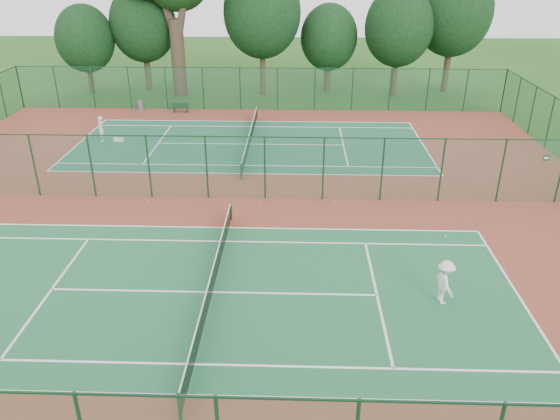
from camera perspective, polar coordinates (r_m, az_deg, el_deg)
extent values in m
plane|color=#225119|center=(29.57, -4.53, 1.25)|extent=(120.00, 120.00, 0.00)
cube|color=brown|center=(29.56, -4.53, 1.26)|extent=(40.00, 36.00, 0.01)
cube|color=#1E6138|center=(21.75, -7.02, -8.53)|extent=(23.77, 10.97, 0.01)
cube|color=#1C5A3D|center=(37.90, -3.11, 6.89)|extent=(23.77, 10.97, 0.01)
cube|color=#18482F|center=(46.07, -2.23, 12.53)|extent=(40.00, 0.02, 3.50)
cube|color=#153A22|center=(45.71, -2.27, 14.62)|extent=(40.00, 0.05, 0.05)
cube|color=#13341F|center=(12.75, -13.96, -18.29)|extent=(40.00, 0.05, 0.05)
cube|color=#1C5438|center=(28.89, -4.65, 4.42)|extent=(40.00, 0.02, 3.50)
cube|color=#14391C|center=(28.32, -4.77, 7.64)|extent=(40.00, 0.05, 0.05)
cylinder|color=#14391B|center=(16.59, -10.45, -19.58)|extent=(0.10, 0.10, 0.97)
cylinder|color=#14391B|center=(27.02, -5.14, -0.08)|extent=(0.10, 0.10, 0.97)
cube|color=black|center=(21.49, -7.09, -7.49)|extent=(0.02, 12.80, 0.85)
cube|color=silver|center=(21.26, -7.15, -6.50)|extent=(0.04, 12.80, 0.06)
cylinder|color=#163D22|center=(31.76, -4.08, 3.99)|extent=(0.10, 0.10, 0.97)
cylinder|color=#163D22|center=(43.87, -2.44, 10.15)|extent=(0.10, 0.10, 0.97)
cube|color=black|center=(37.76, -3.13, 7.56)|extent=(0.02, 12.80, 0.85)
cube|color=white|center=(37.62, -3.15, 8.19)|extent=(0.04, 12.80, 0.06)
imported|color=silver|center=(21.44, 16.84, -7.24)|extent=(0.88, 1.26, 1.78)
imported|color=silver|center=(40.12, -18.22, 8.04)|extent=(0.48, 0.68, 1.78)
cylinder|color=slate|center=(47.55, -14.36, 10.54)|extent=(0.54, 0.54, 0.85)
cube|color=black|center=(46.47, -10.97, 10.25)|extent=(0.08, 0.36, 0.40)
cube|color=black|center=(46.24, -9.66, 10.27)|extent=(0.08, 0.36, 0.40)
cube|color=black|center=(46.30, -10.34, 10.52)|extent=(1.34, 0.39, 0.04)
cube|color=black|center=(46.08, -10.41, 10.71)|extent=(1.34, 0.06, 0.40)
cube|color=white|center=(40.01, -16.51, 7.06)|extent=(0.73, 0.37, 0.26)
sphere|color=#E8F238|center=(28.87, -2.22, 0.79)|extent=(0.07, 0.07, 0.07)
sphere|color=#D8EE37|center=(29.10, 5.64, 0.88)|extent=(0.07, 0.07, 0.07)
sphere|color=#AAC32D|center=(29.88, -13.64, 0.94)|extent=(0.07, 0.07, 0.07)
cylinder|color=#372A1E|center=(51.54, -10.58, 15.35)|extent=(1.23, 1.23, 6.70)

